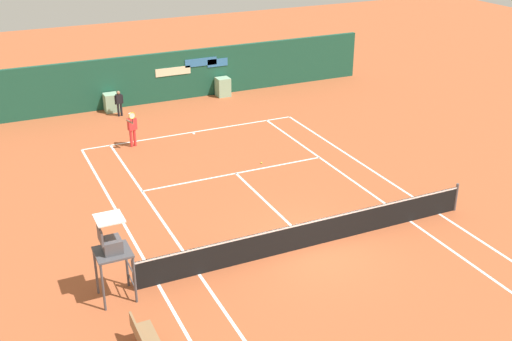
{
  "coord_description": "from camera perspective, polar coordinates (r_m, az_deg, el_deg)",
  "views": [
    {
      "loc": [
        -9.38,
        -15.68,
        10.93
      ],
      "look_at": [
        0.13,
        4.7,
        0.8
      ],
      "focal_mm": 44.56,
      "sensor_mm": 36.0,
      "label": 1
    }
  ],
  "objects": [
    {
      "name": "ball_kid_centre_post",
      "position": [
        33.52,
        -12.19,
        6.06
      ],
      "size": [
        0.45,
        0.19,
        1.35
      ],
      "rotation": [
        0.0,
        0.0,
        3.17
      ],
      "color": "black",
      "rests_on": "ground_plane"
    },
    {
      "name": "tennis_ball_mid_court",
      "position": [
        27.26,
        0.49,
        0.69
      ],
      "size": [
        0.07,
        0.07,
        0.07
      ],
      "primitive_type": "sphere",
      "color": "#CCE033",
      "rests_on": "ground_plane"
    },
    {
      "name": "tennis_net",
      "position": [
        21.03,
        5.12,
        -5.55
      ],
      "size": [
        12.1,
        0.1,
        1.07
      ],
      "color": "#4C4C51",
      "rests_on": "ground_plane"
    },
    {
      "name": "player_bench",
      "position": [
        16.78,
        -9.95,
        -14.57
      ],
      "size": [
        0.54,
        1.46,
        0.88
      ],
      "rotation": [
        0.0,
        0.0,
        -1.57
      ],
      "color": "#38383D",
      "rests_on": "ground_plane"
    },
    {
      "name": "player_on_baseline",
      "position": [
        29.29,
        -11.06,
        3.89
      ],
      "size": [
        0.51,
        0.76,
        1.82
      ],
      "rotation": [
        0.0,
        0.0,
        3.38
      ],
      "color": "red",
      "rests_on": "ground_plane"
    },
    {
      "name": "ground_plane",
      "position": [
        21.72,
        4.32,
        -6.04
      ],
      "size": [
        80.0,
        80.0,
        0.01
      ],
      "color": "#A8512D"
    },
    {
      "name": "umpire_chair",
      "position": [
        18.31,
        -12.82,
        -6.77
      ],
      "size": [
        1.0,
        1.0,
        2.63
      ],
      "rotation": [
        0.0,
        0.0,
        -1.57
      ],
      "color": "#47474C",
      "rests_on": "ground_plane"
    },
    {
      "name": "sponsor_back_wall",
      "position": [
        35.32,
        -8.67,
        8.15
      ],
      "size": [
        25.0,
        1.02,
        2.69
      ],
      "color": "#194C38",
      "rests_on": "ground_plane"
    }
  ]
}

